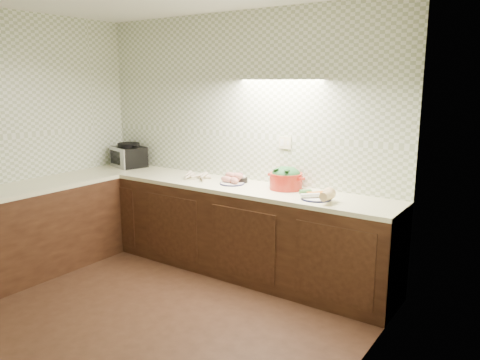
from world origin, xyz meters
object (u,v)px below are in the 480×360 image
Objects in this scene: onion_bowl at (241,179)px; dutch_oven at (286,178)px; toaster_oven at (129,156)px; veg_plate at (322,195)px; sweet_potato_plate at (232,180)px; parsnip_pile at (200,175)px.

onion_bowl is 0.53m from dutch_oven.
toaster_oven reaches higher than veg_plate.
sweet_potato_plate is at bearing -103.61° from onion_bowl.
dutch_oven is (2.15, 0.01, -0.03)m from toaster_oven.
sweet_potato_plate is 0.64× the size of veg_plate.
sweet_potato_plate is at bearing 13.01° from toaster_oven.
veg_plate reaches higher than parsnip_pile.
veg_plate is at bearing -11.66° from onion_bowl.
toaster_oven is 1.92× the size of sweet_potato_plate.
parsnip_pile is 1.47m from veg_plate.
toaster_oven is 1.22× the size of veg_plate.
veg_plate is at bearing 12.35° from toaster_oven.
parsnip_pile is 1.00m from dutch_oven.
toaster_oven is 1.22× the size of dutch_oven.
parsnip_pile is 0.48m from onion_bowl.
dutch_oven is (0.52, -0.01, 0.07)m from onion_bowl.
dutch_oven reaches higher than sweet_potato_plate.
dutch_oven reaches higher than veg_plate.
onion_bowl reaches higher than parsnip_pile.
parsnip_pile is 0.98× the size of veg_plate.
toaster_oven reaches higher than sweet_potato_plate.
toaster_oven is 3.54× the size of onion_bowl.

